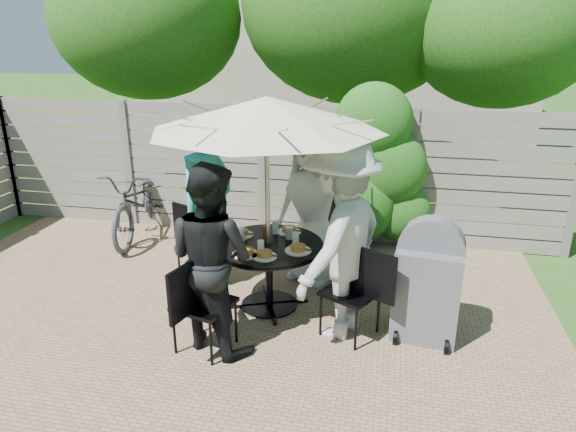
% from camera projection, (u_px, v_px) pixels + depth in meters
% --- Properties ---
extents(backyard_envelope, '(60.00, 60.00, 5.00)m').
position_uv_depth(backyard_envelope, '(335.00, 38.00, 13.23)').
color(backyard_envelope, '#2B591C').
rests_on(backyard_envelope, ground).
extents(patio_table, '(1.45, 1.45, 0.73)m').
position_uv_depth(patio_table, '(269.00, 263.00, 5.25)').
color(patio_table, black).
rests_on(patio_table, ground).
extents(umbrella, '(2.96, 2.96, 2.18)m').
position_uv_depth(umbrella, '(267.00, 114.00, 4.74)').
color(umbrella, silver).
rests_on(umbrella, ground).
extents(chair_back, '(0.64, 0.76, 1.00)m').
position_uv_depth(chair_back, '(318.00, 251.00, 6.07)').
color(chair_back, black).
rests_on(chair_back, ground).
extents(person_back, '(1.02, 0.86, 1.78)m').
position_uv_depth(person_back, '(313.00, 206.00, 5.76)').
color(person_back, silver).
rests_on(person_back, ground).
extents(chair_left, '(0.69, 0.58, 0.90)m').
position_uv_depth(chair_left, '(202.00, 261.00, 5.85)').
color(chair_left, black).
rests_on(chair_left, ground).
extents(person_left, '(0.70, 0.83, 1.93)m').
position_uv_depth(person_left, '(207.00, 206.00, 5.55)').
color(person_left, teal).
rests_on(person_left, ground).
extents(chair_front, '(0.56, 0.72, 0.95)m').
position_uv_depth(chair_front, '(204.00, 323.00, 4.58)').
color(chair_front, black).
rests_on(chair_front, ground).
extents(person_front, '(1.03, 0.94, 1.73)m').
position_uv_depth(person_front, '(211.00, 258.00, 4.49)').
color(person_front, black).
rests_on(person_front, ground).
extents(chair_right, '(0.71, 0.61, 0.94)m').
position_uv_depth(chair_right, '(351.00, 310.00, 4.81)').
color(chair_right, black).
rests_on(chair_right, ground).
extents(person_right, '(1.13, 1.41, 1.90)m').
position_uv_depth(person_right, '(341.00, 240.00, 4.66)').
color(person_right, '#AEAFAA').
rests_on(person_right, ground).
extents(plate_back, '(0.26, 0.26, 0.06)m').
position_uv_depth(plate_back, '(289.00, 230.00, 5.45)').
color(plate_back, white).
rests_on(plate_back, patio_table).
extents(plate_left, '(0.26, 0.26, 0.06)m').
position_uv_depth(plate_left, '(241.00, 233.00, 5.37)').
color(plate_left, white).
rests_on(plate_left, patio_table).
extents(plate_front, '(0.26, 0.26, 0.06)m').
position_uv_depth(plate_front, '(246.00, 253.00, 4.89)').
color(plate_front, white).
rests_on(plate_front, patio_table).
extents(plate_right, '(0.26, 0.26, 0.06)m').
position_uv_depth(plate_right, '(298.00, 249.00, 4.98)').
color(plate_right, white).
rests_on(plate_right, patio_table).
extents(plate_extra, '(0.24, 0.24, 0.06)m').
position_uv_depth(plate_extra, '(265.00, 255.00, 4.84)').
color(plate_extra, white).
rests_on(plate_extra, patio_table).
extents(glass_back, '(0.07, 0.07, 0.14)m').
position_uv_depth(glass_back, '(275.00, 227.00, 5.41)').
color(glass_back, silver).
rests_on(glass_back, patio_table).
extents(glass_left, '(0.07, 0.07, 0.14)m').
position_uv_depth(glass_left, '(242.00, 234.00, 5.22)').
color(glass_left, silver).
rests_on(glass_left, patio_table).
extents(glass_front, '(0.07, 0.07, 0.14)m').
position_uv_depth(glass_front, '(261.00, 247.00, 4.90)').
color(glass_front, silver).
rests_on(glass_front, patio_table).
extents(glass_right, '(0.07, 0.07, 0.14)m').
position_uv_depth(glass_right, '(296.00, 239.00, 5.10)').
color(glass_right, silver).
rests_on(glass_right, patio_table).
extents(syrup_jug, '(0.09, 0.09, 0.16)m').
position_uv_depth(syrup_jug, '(267.00, 233.00, 5.22)').
color(syrup_jug, '#59280C').
rests_on(syrup_jug, patio_table).
extents(coffee_cup, '(0.08, 0.08, 0.12)m').
position_uv_depth(coffee_cup, '(289.00, 233.00, 5.28)').
color(coffee_cup, '#C6B293').
rests_on(coffee_cup, patio_table).
extents(bicycle, '(0.92, 1.99, 1.01)m').
position_uv_depth(bicycle, '(140.00, 202.00, 7.18)').
color(bicycle, '#333338').
rests_on(bicycle, ground).
extents(bbq_grill, '(0.64, 0.52, 1.20)m').
position_uv_depth(bbq_grill, '(428.00, 285.00, 4.71)').
color(bbq_grill, '#545458').
rests_on(bbq_grill, ground).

